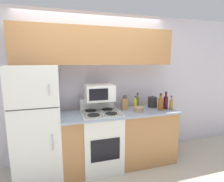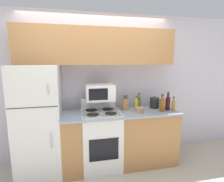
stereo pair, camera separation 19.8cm
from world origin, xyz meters
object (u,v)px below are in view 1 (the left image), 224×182
Objects in this scene: stove at (101,139)px; bottle_olive_oil at (137,102)px; bottle_hot_sauce at (160,103)px; bottle_wine_red at (166,102)px; refrigerator at (38,123)px; microwave at (99,93)px; bowl at (139,109)px; knife_block at (124,104)px; bottle_cooking_spray at (135,104)px; bottle_vinegar at (171,104)px; kettle at (152,102)px; bottle_whiskey at (161,104)px.

stove is 0.91m from bottle_olive_oil.
bottle_wine_red reaches higher than bottle_hot_sauce.
bottle_wine_red is (1.13, -0.06, 0.56)m from stove.
microwave is (0.93, 0.03, 0.40)m from refrigerator.
refrigerator is 1.56m from bowl.
knife_block is 0.20m from bottle_cooking_spray.
bottle_hot_sauce is at bearing -18.50° from bottle_olive_oil.
bottle_olive_oil is (-0.47, 0.33, 0.01)m from bottle_vinegar.
bottle_vinegar is at bearing -5.97° from refrigerator.
bottle_olive_oil reaches higher than bottle_vinegar.
knife_block is at bearing 1.01° from refrigerator.
microwave is 0.99m from kettle.
kettle is (0.26, -0.07, -0.01)m from bottle_olive_oil.
microwave is 2.22× the size of kettle.
refrigerator is 5.60× the size of bottle_wine_red.
knife_block reaches higher than bowl.
bowl is (0.61, -0.09, 0.48)m from stove.
bowl is at bearing -150.27° from kettle.
knife_block is 1.21× the size of kettle.
bottle_whiskey is at bearing -119.70° from bottle_hot_sauce.
bowl is (1.54, -0.17, 0.13)m from refrigerator.
knife_block is 0.66m from bottle_hot_sauce.
refrigerator is 1.57m from bottle_cooking_spray.
bottle_cooking_spray is 0.34m from kettle.
bottle_hot_sauce is (1.09, 0.05, 0.52)m from stove.
bottle_olive_oil is (-0.42, 0.24, -0.02)m from bottle_wine_red.
kettle is at bearing 1.12° from refrigerator.
bottle_hot_sauce is at bearing -3.98° from knife_block.
stove is 1.30m from bottle_vinegar.
bottle_cooking_spray is 1.07× the size of kettle.
bottle_hot_sauce is 0.40m from bottle_olive_oil.
bottle_whiskey is 0.41m from bottle_olive_oil.
bottle_vinegar is (0.57, -0.05, 0.05)m from bowl.
bottle_hot_sauce is 0.91× the size of bottle_cooking_spray.
knife_block is at bearing 167.22° from bottle_wine_red.
bottle_olive_oil is at bearing 165.35° from kettle.
bottle_hot_sauce is 0.67× the size of bottle_wine_red.
kettle is at bearing 2.92° from bottle_cooking_spray.
bottle_hot_sauce is 0.83× the size of bottle_vinegar.
bottle_cooking_spray is at bearing 174.81° from bottle_hot_sauce.
knife_block reaches higher than bottle_hot_sauce.
knife_block is (0.43, 0.10, 0.53)m from stove.
bottle_cooking_spray is at bearing 151.69° from bottle_whiskey.
stove is 1.21m from bottle_hot_sauce.
knife_block is 0.96× the size of bottle_olive_oil.
refrigerator is 1.37m from knife_block.
kettle reaches higher than bowl.
refrigerator is 8.19× the size of kettle.
bottle_cooking_spray is (-0.46, 0.04, 0.01)m from bottle_hot_sauce.
microwave is 2.85× the size of bowl.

